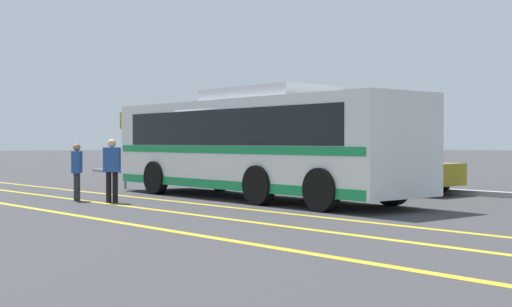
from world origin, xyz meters
name	(u,v)px	position (x,y,z in m)	size (l,w,h in m)	color
ground_plane	(234,197)	(0.00, 0.00, 0.00)	(220.00, 220.00, 0.00)	#38383A
lane_strip_0	(192,203)	(0.95, -2.18, 0.00)	(0.20, 30.59, 0.01)	gold
lane_strip_1	(136,207)	(0.95, -3.87, 0.00)	(0.20, 30.59, 0.01)	gold
lane_strip_2	(59,213)	(0.95, -5.86, 0.00)	(0.20, 30.59, 0.01)	gold
curb_strip	(384,187)	(0.95, 5.69, 0.07)	(38.59, 0.36, 0.15)	#99999E
transit_bus	(256,143)	(0.96, 0.02, 1.56)	(10.98, 3.01, 3.04)	silver
parked_car_0	(170,163)	(-9.73, 4.54, 0.69)	(4.29, 2.01, 1.35)	navy
parked_car_1	(255,164)	(-4.17, 4.50, 0.74)	(4.55, 2.25, 1.49)	#4C3823
parked_car_2	(384,169)	(1.80, 4.63, 0.72)	(4.79, 1.88, 1.41)	olive
pedestrian_0	(77,169)	(-1.77, -4.02, 0.86)	(0.47, 0.43, 1.54)	#2D2D33
pedestrian_1	(112,167)	(-0.56, -3.65, 0.94)	(0.45, 0.45, 1.66)	black
bus_stop_sign	(125,140)	(-5.24, -0.42, 1.66)	(0.07, 0.40, 2.64)	#59595E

